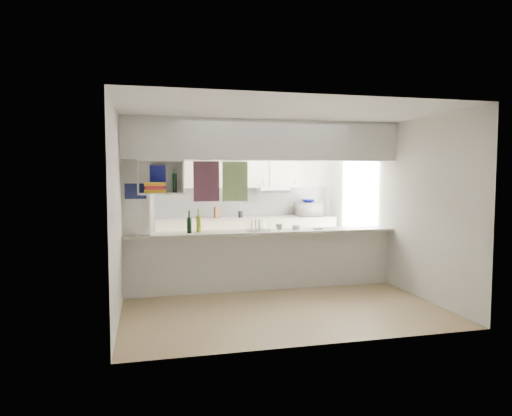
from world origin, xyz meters
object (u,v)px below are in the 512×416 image
object	(u,v)px
microwave	(309,209)
dish_rack	(258,225)
bowl	(308,201)
wine_bottles	(194,224)

from	to	relation	value
microwave	dish_rack	world-z (taller)	microwave
microwave	bowl	distance (m)	0.18
dish_rack	microwave	bearing A→B (deg)	62.83
bowl	microwave	bearing A→B (deg)	-5.11
dish_rack	wine_bottles	world-z (taller)	wine_bottles
bowl	dish_rack	size ratio (longest dim) A/B	0.62
bowl	wine_bottles	world-z (taller)	wine_bottles
bowl	wine_bottles	size ratio (longest dim) A/B	0.76
microwave	wine_bottles	world-z (taller)	wine_bottles
wine_bottles	bowl	bearing A→B (deg)	39.77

